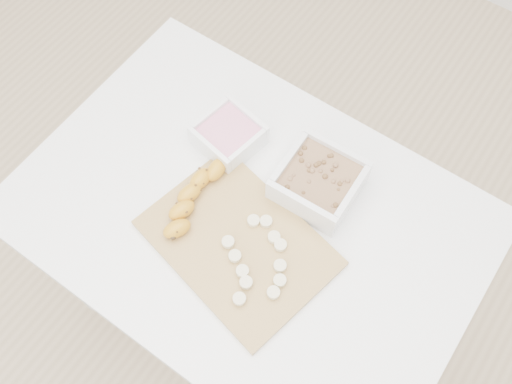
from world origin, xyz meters
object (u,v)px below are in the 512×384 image
Objects in this scene: banana at (193,199)px; cutting_board at (238,243)px; bowl_yogurt at (229,135)px; bowl_granola at (319,181)px; table at (249,232)px.

cutting_board is at bearing -2.84° from banana.
bowl_granola is (0.23, 0.01, 0.01)m from bowl_yogurt.
table is 6.54× the size of bowl_yogurt.
cutting_board is 1.80× the size of banana.
bowl_granola reaches higher than table.
banana is (-0.13, 0.02, 0.03)m from cutting_board.
banana is at bearing -136.89° from bowl_granola.
bowl_granola is 0.82× the size of banana.
bowl_yogurt is at bearing -177.03° from bowl_granola.
bowl_granola reaches higher than banana.
bowl_yogurt is 0.72× the size of banana.
bowl_yogurt reaches higher than banana.
table is at bearing 108.62° from cutting_board.
table is 0.21m from bowl_granola.
bowl_granola is at bearing 48.35° from banana.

